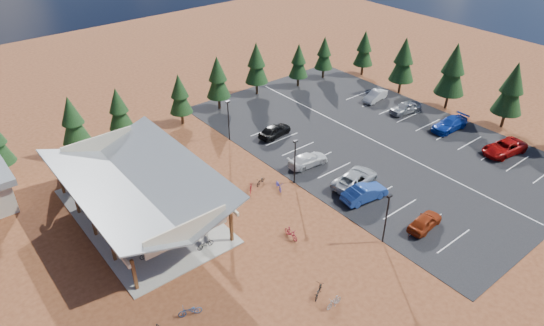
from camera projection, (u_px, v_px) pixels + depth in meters
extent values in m
plane|color=#5E2D18|center=(269.00, 210.00, 47.29)|extent=(140.00, 140.00, 0.00)
cube|color=black|center=(372.00, 140.00, 59.11)|extent=(27.00, 44.00, 0.04)
cube|color=gray|center=(143.00, 215.00, 46.55)|extent=(10.60, 18.60, 0.10)
cube|color=#573318|center=(134.00, 274.00, 37.74)|extent=(0.25, 0.25, 3.00)
cube|color=#573318|center=(112.00, 246.00, 40.51)|extent=(0.25, 0.25, 3.00)
cube|color=#573318|center=(93.00, 221.00, 43.27)|extent=(0.25, 0.25, 3.00)
cube|color=#573318|center=(76.00, 200.00, 46.04)|extent=(0.25, 0.25, 3.00)
cube|color=#573318|center=(61.00, 180.00, 48.80)|extent=(0.25, 0.25, 3.00)
cube|color=#573318|center=(231.00, 227.00, 42.64)|extent=(0.25, 0.25, 3.00)
cube|color=#573318|center=(206.00, 204.00, 45.41)|extent=(0.25, 0.25, 3.00)
cube|color=#573318|center=(183.00, 185.00, 48.17)|extent=(0.25, 0.25, 3.00)
cube|color=#573318|center=(163.00, 167.00, 50.94)|extent=(0.25, 0.25, 3.00)
cube|color=#573318|center=(144.00, 151.00, 53.70)|extent=(0.25, 0.25, 3.00)
cube|color=beige|center=(85.00, 210.00, 42.26)|extent=(0.22, 18.00, 0.35)
cube|color=beige|center=(185.00, 171.00, 47.59)|extent=(0.22, 18.00, 0.35)
cube|color=slate|center=(106.00, 193.00, 42.90)|extent=(5.85, 19.40, 2.13)
cube|color=slate|center=(165.00, 170.00, 45.99)|extent=(5.85, 19.40, 2.13)
cube|color=beige|center=(187.00, 231.00, 38.58)|extent=(7.50, 0.15, 1.80)
cube|color=beige|center=(98.00, 144.00, 50.42)|extent=(7.50, 0.15, 1.80)
cylinder|color=black|center=(386.00, 220.00, 42.04)|extent=(0.14, 0.14, 5.00)
cube|color=black|center=(390.00, 196.00, 40.69)|extent=(0.50, 0.25, 0.18)
cylinder|color=black|center=(295.00, 163.00, 49.94)|extent=(0.14, 0.14, 5.00)
cube|color=black|center=(295.00, 141.00, 48.59)|extent=(0.50, 0.25, 0.18)
cylinder|color=black|center=(229.00, 121.00, 57.84)|extent=(0.14, 0.14, 5.00)
cube|color=black|center=(228.00, 102.00, 56.48)|extent=(0.50, 0.25, 0.18)
cylinder|color=#512D1D|center=(217.00, 197.00, 48.36)|extent=(0.60, 0.60, 0.90)
cylinder|color=#512D1D|center=(221.00, 195.00, 48.65)|extent=(0.60, 0.60, 0.90)
cylinder|color=#382314|center=(4.00, 169.00, 51.93)|extent=(0.36, 0.36, 1.75)
cylinder|color=#382314|center=(79.00, 148.00, 55.57)|extent=(0.36, 0.36, 1.81)
cone|color=#183213|center=(74.00, 125.00, 53.93)|extent=(3.18, 3.18, 4.34)
cone|color=#183213|center=(70.00, 110.00, 52.97)|extent=(2.46, 2.46, 3.25)
cylinder|color=#382314|center=(123.00, 133.00, 58.77)|extent=(0.36, 0.36, 1.65)
cone|color=#183213|center=(119.00, 113.00, 57.27)|extent=(2.91, 2.91, 3.96)
cone|color=#183213|center=(117.00, 100.00, 56.39)|extent=(2.25, 2.25, 2.97)
cylinder|color=#382314|center=(182.00, 118.00, 62.34)|extent=(0.36, 0.36, 1.65)
cone|color=#183213|center=(180.00, 98.00, 60.85)|extent=(2.90, 2.90, 3.96)
cone|color=#183213|center=(179.00, 85.00, 59.97)|extent=(2.24, 2.24, 2.97)
cylinder|color=#382314|center=(219.00, 102.00, 66.05)|extent=(0.36, 0.36, 1.82)
cone|color=#183213|center=(218.00, 81.00, 64.40)|extent=(3.21, 3.21, 4.37)
cone|color=#183213|center=(217.00, 68.00, 63.43)|extent=(2.48, 2.48, 3.28)
cylinder|color=#382314|center=(257.00, 88.00, 70.23)|extent=(0.36, 0.36, 1.87)
cone|color=#183213|center=(256.00, 67.00, 68.53)|extent=(3.30, 3.30, 4.50)
cone|color=#183213|center=(256.00, 54.00, 67.53)|extent=(2.55, 2.55, 3.37)
cylinder|color=#382314|center=(298.00, 81.00, 72.68)|extent=(0.36, 0.36, 1.60)
cone|color=#183213|center=(298.00, 64.00, 71.23)|extent=(2.82, 2.82, 3.84)
cone|color=#183213|center=(299.00, 53.00, 70.38)|extent=(2.18, 2.18, 2.88)
cylinder|color=#382314|center=(323.00, 73.00, 75.52)|extent=(0.36, 0.36, 1.60)
cone|color=#183213|center=(324.00, 56.00, 74.07)|extent=(2.82, 2.82, 3.85)
cone|color=#183213|center=(325.00, 46.00, 73.22)|extent=(2.18, 2.18, 2.89)
cylinder|color=#382314|center=(503.00, 119.00, 61.45)|extent=(0.36, 0.36, 2.11)
cone|color=#183213|center=(511.00, 93.00, 59.55)|extent=(3.71, 3.71, 5.06)
cone|color=#183213|center=(515.00, 77.00, 58.42)|extent=(2.87, 2.87, 3.80)
cylinder|color=#382314|center=(447.00, 100.00, 66.10)|extent=(0.36, 0.36, 2.24)
cone|color=#183213|center=(452.00, 74.00, 64.08)|extent=(3.95, 3.95, 5.38)
cone|color=#183213|center=(456.00, 58.00, 62.88)|extent=(3.05, 3.05, 4.04)
cylinder|color=#382314|center=(400.00, 86.00, 70.47)|extent=(0.36, 0.36, 2.02)
cone|color=#183213|center=(403.00, 64.00, 68.64)|extent=(3.56, 3.56, 4.86)
cone|color=#183213|center=(405.00, 50.00, 67.57)|extent=(2.75, 2.75, 3.64)
cylinder|color=#382314|center=(362.00, 69.00, 76.54)|extent=(0.36, 0.36, 1.73)
cone|color=#183213|center=(364.00, 51.00, 74.98)|extent=(3.04, 3.04, 4.15)
cone|color=#183213|center=(365.00, 40.00, 74.06)|extent=(2.35, 2.35, 3.11)
imported|color=black|center=(148.00, 253.00, 41.34)|extent=(1.64, 0.72, 0.83)
imported|color=gray|center=(119.00, 228.00, 44.11)|extent=(1.66, 0.76, 0.96)
imported|color=#1D1D9F|center=(134.00, 213.00, 45.92)|extent=(1.92, 0.74, 1.00)
imported|color=maroon|center=(100.00, 182.00, 50.33)|extent=(1.86, 1.03, 1.08)
imported|color=black|center=(205.00, 244.00, 42.33)|extent=(1.63, 0.60, 0.85)
imported|color=gray|center=(159.00, 214.00, 45.86)|extent=(1.65, 0.94, 0.95)
imported|color=navy|center=(146.00, 203.00, 47.21)|extent=(2.02, 1.23, 1.00)
imported|color=maroon|center=(135.00, 178.00, 51.08)|extent=(1.54, 0.73, 0.89)
imported|color=#275595|center=(190.00, 311.00, 36.13)|extent=(1.92, 1.23, 0.95)
imported|color=maroon|center=(291.00, 233.00, 43.53)|extent=(0.57, 1.80, 1.07)
imported|color=black|center=(318.00, 291.00, 37.81)|extent=(1.84, 1.46, 0.94)
imported|color=gray|center=(334.00, 302.00, 36.85)|extent=(1.60, 0.50, 0.96)
imported|color=#1A1F98|center=(279.00, 185.00, 50.07)|extent=(1.23, 1.84, 0.91)
imported|color=maroon|center=(251.00, 188.00, 49.55)|extent=(1.41, 1.49, 0.96)
imported|color=black|center=(261.00, 181.00, 50.82)|extent=(1.61, 1.08, 0.80)
imported|color=#953011|center=(425.00, 222.00, 44.61)|extent=(4.28, 2.07, 1.41)
imported|color=#224395|center=(365.00, 193.00, 48.25)|extent=(5.13, 2.40, 1.63)
imported|color=#A6AAAE|center=(355.00, 179.00, 50.39)|extent=(6.16, 3.54, 1.62)
imported|color=silver|center=(308.00, 160.00, 53.79)|extent=(4.95, 2.33, 1.40)
imported|color=black|center=(275.00, 130.00, 59.45)|extent=(4.79, 2.51, 1.55)
imported|color=#9F0908|center=(504.00, 148.00, 55.90)|extent=(5.96, 3.48, 1.56)
imported|color=#0F31A0|center=(450.00, 124.00, 60.88)|extent=(5.44, 2.43, 1.55)
imported|color=#9D9FA4|center=(405.00, 108.00, 64.91)|extent=(4.80, 2.63, 1.55)
imported|color=silver|center=(375.00, 96.00, 68.31)|extent=(4.47, 2.14, 1.41)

